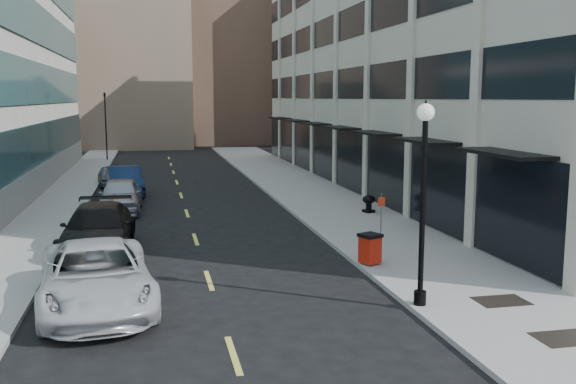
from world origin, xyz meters
name	(u,v)px	position (x,y,z in m)	size (l,w,h in m)	color
sidewalk_right	(333,207)	(7.50, 20.00, 0.07)	(5.00, 80.00, 0.15)	gray
sidewalk_left	(48,217)	(-6.50, 20.00, 0.07)	(3.00, 80.00, 0.15)	gray
building_right	(447,45)	(16.94, 26.99, 8.99)	(15.30, 46.50, 18.25)	#B3AC97
skyline_tan_near	(126,26)	(-4.00, 68.00, 14.00)	(14.00, 18.00, 28.00)	#886F59
skyline_brown	(224,7)	(8.00, 72.00, 17.00)	(12.00, 16.00, 34.00)	brown
skyline_tan_far	(51,56)	(-14.00, 78.00, 11.00)	(12.00, 14.00, 22.00)	#886F59
skyline_stone	(312,62)	(18.00, 66.00, 10.00)	(10.00, 14.00, 20.00)	#B3AC97
grate_mid	(566,338)	(7.60, 1.00, 0.15)	(1.40, 1.00, 0.01)	black
grate_far	(501,301)	(7.60, 3.80, 0.15)	(1.40, 1.00, 0.01)	black
road_centerline	(191,225)	(0.00, 17.00, 0.01)	(0.15, 68.20, 0.01)	#D8CC4C
traffic_signal	(105,97)	(-5.50, 48.00, 5.72)	(0.66, 0.66, 6.98)	black
car_white_van	(96,277)	(-3.20, 6.00, 0.87)	(2.90, 6.28, 1.75)	silver
car_black_pickup	(98,229)	(-3.64, 12.50, 0.87)	(2.44, 6.01, 1.75)	black
car_silver_sedan	(120,195)	(-3.20, 21.00, 0.85)	(2.01, 5.00, 1.70)	#9D9FA5
car_blue_sedan	(124,181)	(-3.20, 26.45, 0.86)	(1.81, 5.20, 1.71)	#112241
car_grey_sedan	(110,176)	(-4.27, 31.27, 0.64)	(1.51, 3.74, 1.28)	slate
trash_bin	(370,248)	(5.40, 8.33, 0.70)	(0.84, 0.84, 1.03)	red
lamppost	(423,186)	(5.30, 4.00, 3.37)	(0.46, 0.46, 5.49)	black
sign_post	(381,213)	(6.40, 10.01, 1.54)	(0.25, 0.07, 2.12)	slate
urn_planter	(369,202)	(8.60, 17.61, 0.66)	(0.61, 0.61, 0.84)	black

